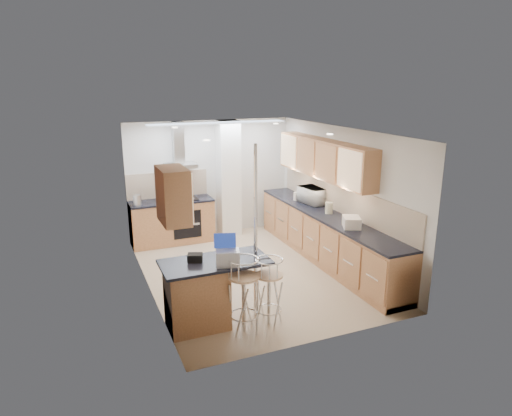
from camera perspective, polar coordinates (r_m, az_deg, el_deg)
name	(u,v)px	position (r m, az deg, el deg)	size (l,w,h in m)	color
ground	(252,272)	(8.22, -0.53, -8.02)	(4.80, 4.80, 0.00)	tan
room_shell	(261,182)	(8.19, 0.57, 3.25)	(3.64, 4.84, 2.51)	silver
right_counter	(326,237)	(8.69, 8.69, -3.62)	(0.63, 4.40, 0.92)	#9D663F
back_counter	(172,221)	(9.70, -10.45, -1.65)	(1.70, 0.63, 0.92)	#9D663F
peninsula	(216,292)	(6.44, -5.05, -10.44)	(1.47, 0.72, 0.94)	#9D663F
microwave	(314,195)	(9.20, 7.20, 1.59)	(0.60, 0.40, 0.33)	white
laptop	(228,258)	(6.06, -3.56, -6.21)	(0.31, 0.23, 0.21)	#A7A9AF
bag	(195,258)	(6.24, -7.64, -6.17)	(0.20, 0.14, 0.11)	black
bar_stool_near	(244,295)	(6.20, -1.54, -10.84)	(0.44, 0.44, 1.07)	tan
bar_stool_end	(269,292)	(6.39, 1.63, -10.42)	(0.40, 0.40, 0.99)	tan
jar_a	(304,194)	(9.66, 5.98, 1.80)	(0.12, 0.12, 0.17)	white
jar_b	(296,196)	(9.42, 5.04, 1.47)	(0.11, 0.11, 0.17)	white
jar_c	(329,208)	(8.56, 9.11, 0.02)	(0.14, 0.14, 0.21)	beige
jar_d	(348,221)	(7.94, 11.38, -1.58)	(0.10, 0.10, 0.14)	white
bread_bin	(352,222)	(7.81, 11.85, -1.75)	(0.27, 0.34, 0.18)	white
kettle	(137,200)	(9.29, -14.62, 0.96)	(0.16, 0.16, 0.21)	#B7B9BC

